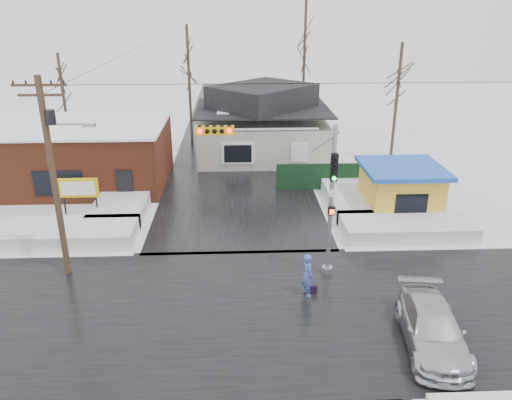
{
  "coord_description": "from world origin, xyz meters",
  "views": [
    {
      "loc": [
        -0.14,
        -17.1,
        11.72
      ],
      "look_at": [
        0.77,
        4.73,
        3.0
      ],
      "focal_mm": 35.0,
      "sensor_mm": 36.0,
      "label": 1
    }
  ],
  "objects_px": {
    "kiosk": "(400,189)",
    "car": "(432,328)",
    "marquee_sign": "(79,189)",
    "pedestrian": "(308,275)",
    "utility_pole": "(54,168)",
    "traffic_signal": "(296,181)"
  },
  "relations": [
    {
      "from": "kiosk",
      "to": "car",
      "type": "bearing_deg",
      "value": -102.03
    },
    {
      "from": "marquee_sign",
      "to": "kiosk",
      "type": "relative_size",
      "value": 0.55
    },
    {
      "from": "pedestrian",
      "to": "car",
      "type": "height_order",
      "value": "pedestrian"
    },
    {
      "from": "kiosk",
      "to": "utility_pole",
      "type": "bearing_deg",
      "value": -159.56
    },
    {
      "from": "utility_pole",
      "to": "pedestrian",
      "type": "relative_size",
      "value": 4.64
    },
    {
      "from": "marquee_sign",
      "to": "pedestrian",
      "type": "bearing_deg",
      "value": -35.21
    },
    {
      "from": "pedestrian",
      "to": "car",
      "type": "bearing_deg",
      "value": -149.44
    },
    {
      "from": "car",
      "to": "traffic_signal",
      "type": "bearing_deg",
      "value": 136.91
    },
    {
      "from": "kiosk",
      "to": "pedestrian",
      "type": "bearing_deg",
      "value": -127.13
    },
    {
      "from": "kiosk",
      "to": "car",
      "type": "xyz_separation_m",
      "value": [
        -2.64,
        -12.37,
        -0.74
      ]
    },
    {
      "from": "utility_pole",
      "to": "car",
      "type": "bearing_deg",
      "value": -21.66
    },
    {
      "from": "traffic_signal",
      "to": "pedestrian",
      "type": "relative_size",
      "value": 3.61
    },
    {
      "from": "utility_pole",
      "to": "kiosk",
      "type": "distance_m",
      "value": 18.95
    },
    {
      "from": "utility_pole",
      "to": "pedestrian",
      "type": "bearing_deg",
      "value": -12.3
    },
    {
      "from": "traffic_signal",
      "to": "kiosk",
      "type": "distance_m",
      "value": 10.43
    },
    {
      "from": "car",
      "to": "utility_pole",
      "type": "bearing_deg",
      "value": 165.56
    },
    {
      "from": "traffic_signal",
      "to": "car",
      "type": "height_order",
      "value": "traffic_signal"
    },
    {
      "from": "kiosk",
      "to": "traffic_signal",
      "type": "bearing_deg",
      "value": -135.16
    },
    {
      "from": "kiosk",
      "to": "pedestrian",
      "type": "relative_size",
      "value": 2.37
    },
    {
      "from": "traffic_signal",
      "to": "car",
      "type": "bearing_deg",
      "value": -50.32
    },
    {
      "from": "utility_pole",
      "to": "car",
      "type": "height_order",
      "value": "utility_pole"
    },
    {
      "from": "utility_pole",
      "to": "marquee_sign",
      "type": "distance_m",
      "value": 6.87
    }
  ]
}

